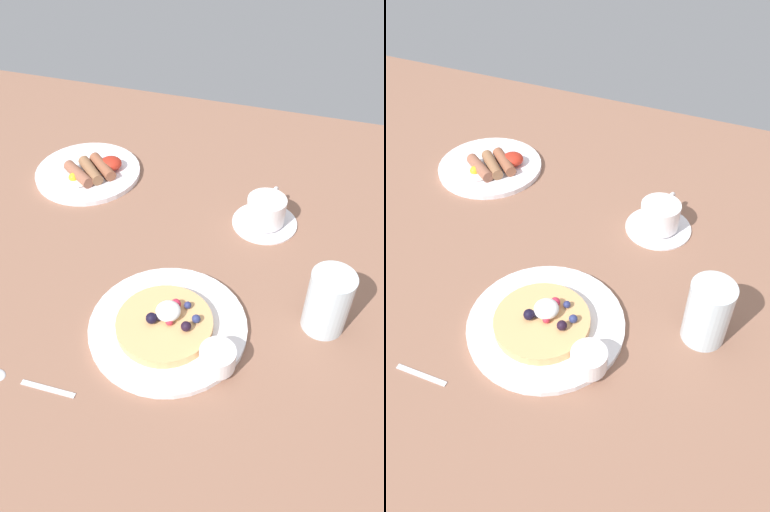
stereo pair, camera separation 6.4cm
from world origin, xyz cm
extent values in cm
cube|color=#885E49|center=(0.00, 0.00, -1.50)|extent=(190.14, 125.08, 3.00)
cylinder|color=white|center=(4.80, -12.30, 0.54)|extent=(24.70, 24.70, 1.07)
cylinder|color=tan|center=(4.53, -13.03, 1.86)|extent=(14.93, 14.93, 1.59)
sphere|color=red|center=(5.45, -13.33, 3.26)|extent=(1.20, 1.20, 1.20)
sphere|color=black|center=(2.74, -13.70, 3.53)|extent=(1.75, 1.75, 1.75)
sphere|color=#CA2841|center=(5.33, -9.84, 3.45)|extent=(1.58, 1.58, 1.58)
sphere|color=navy|center=(3.98, -12.76, 3.33)|extent=(1.35, 1.35, 1.35)
sphere|color=navy|center=(9.17, -11.68, 3.33)|extent=(1.34, 1.34, 1.34)
sphere|color=navy|center=(3.08, -13.19, 3.22)|extent=(1.12, 1.12, 1.12)
sphere|color=black|center=(8.16, -13.58, 3.45)|extent=(1.58, 1.58, 1.58)
sphere|color=navy|center=(7.12, -9.39, 3.24)|extent=(1.16, 1.16, 1.16)
ellipsoid|color=white|center=(4.79, -11.85, 3.82)|extent=(3.88, 3.88, 2.33)
cylinder|color=white|center=(14.00, -17.18, 2.77)|extent=(5.29, 5.29, 3.40)
cylinder|color=#5D1A0D|center=(14.00, -17.18, 3.45)|extent=(4.34, 4.34, 0.41)
cylinder|color=white|center=(-25.26, 22.14, 0.54)|extent=(22.30, 22.30, 1.08)
cylinder|color=brown|center=(-21.95, 22.79, 2.26)|extent=(7.95, 7.39, 2.36)
cylinder|color=#8A5E3F|center=(-23.79, 20.79, 2.26)|extent=(7.77, 7.61, 2.36)
cylinder|color=brown|center=(-25.62, 18.79, 2.26)|extent=(8.35, 6.77, 2.36)
ellipsoid|color=white|center=(-26.39, 17.83, 1.38)|extent=(6.89, 5.86, 0.60)
sphere|color=yellow|center=(-26.39, 17.83, 1.88)|extent=(2.00, 2.00, 2.00)
ellipsoid|color=#B5291A|center=(-20.70, 24.24, 2.37)|extent=(4.68, 4.68, 2.57)
cylinder|color=white|center=(14.26, 17.21, 0.38)|extent=(12.45, 12.45, 0.75)
cylinder|color=white|center=(14.26, 17.21, 3.28)|extent=(7.37, 7.37, 5.05)
torus|color=white|center=(14.95, 21.85, 3.53)|extent=(1.33, 3.71, 3.63)
cylinder|color=brown|center=(14.26, 17.21, 4.90)|extent=(6.26, 6.26, 0.40)
cube|color=silver|center=(-7.96, -27.38, 0.15)|extent=(8.28, 0.96, 0.30)
cylinder|color=silver|center=(27.67, -4.31, 5.41)|extent=(6.70, 6.70, 10.82)
camera|label=1|loc=(22.67, -57.80, 63.03)|focal=35.39mm
camera|label=2|loc=(28.66, -55.61, 63.03)|focal=35.39mm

